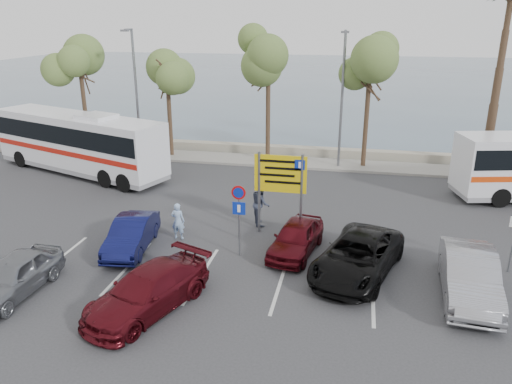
% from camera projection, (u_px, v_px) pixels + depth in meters
% --- Properties ---
extents(ground, '(120.00, 120.00, 0.00)m').
position_uv_depth(ground, '(240.00, 265.00, 18.85)').
color(ground, '#343436').
rests_on(ground, ground).
extents(kerb_strip, '(44.00, 2.40, 0.15)m').
position_uv_depth(kerb_strip, '(291.00, 162.00, 31.75)').
color(kerb_strip, gray).
rests_on(kerb_strip, ground).
extents(seawall, '(48.00, 0.80, 0.60)m').
position_uv_depth(seawall, '(295.00, 151.00, 33.51)').
color(seawall, '#9F967F').
rests_on(seawall, ground).
extents(sea, '(140.00, 140.00, 0.00)m').
position_uv_depth(sea, '(333.00, 78.00, 74.21)').
color(sea, '#42586B').
rests_on(sea, ground).
extents(tree_far_left, '(3.20, 3.20, 7.60)m').
position_uv_depth(tree_far_left, '(79.00, 57.00, 32.31)').
color(tree_far_left, '#382619').
rests_on(tree_far_left, kerb_strip).
extents(tree_left, '(3.20, 3.20, 7.20)m').
position_uv_depth(tree_left, '(167.00, 64.00, 31.28)').
color(tree_left, '#382619').
rests_on(tree_left, kerb_strip).
extents(tree_mid, '(3.20, 3.20, 8.00)m').
position_uv_depth(tree_mid, '(268.00, 55.00, 29.82)').
color(tree_mid, '#382619').
rests_on(tree_mid, kerb_strip).
extents(tree_right, '(3.20, 3.20, 7.40)m').
position_uv_depth(tree_right, '(370.00, 66.00, 28.85)').
color(tree_right, '#382619').
rests_on(tree_right, kerb_strip).
extents(street_lamp_left, '(0.45, 1.15, 8.01)m').
position_uv_depth(street_lamp_left, '(135.00, 87.00, 31.69)').
color(street_lamp_left, slate).
rests_on(street_lamp_left, kerb_strip).
extents(street_lamp_right, '(0.45, 1.15, 8.01)m').
position_uv_depth(street_lamp_right, '(342.00, 93.00, 29.21)').
color(street_lamp_right, slate).
rests_on(street_lamp_right, kerb_strip).
extents(direction_sign, '(2.20, 0.12, 3.60)m').
position_uv_depth(direction_sign, '(280.00, 180.00, 20.80)').
color(direction_sign, slate).
rests_on(direction_sign, ground).
extents(sign_no_stop, '(0.60, 0.08, 2.35)m').
position_uv_depth(sign_no_stop, '(239.00, 203.00, 20.64)').
color(sign_no_stop, slate).
rests_on(sign_no_stop, ground).
extents(sign_parking, '(0.50, 0.07, 2.25)m').
position_uv_depth(sign_parking, '(239.00, 221.00, 19.13)').
color(sign_parking, slate).
rests_on(sign_parking, ground).
extents(lane_markings, '(12.02, 4.20, 0.01)m').
position_uv_depth(lane_markings, '(203.00, 275.00, 18.15)').
color(lane_markings, silver).
rests_on(lane_markings, ground).
extents(coach_bus_left, '(12.00, 6.43, 3.70)m').
position_uv_depth(coach_bus_left, '(79.00, 145.00, 29.36)').
color(coach_bus_left, white).
rests_on(coach_bus_left, ground).
extents(car_silver_a, '(1.77, 4.03, 1.35)m').
position_uv_depth(car_silver_a, '(13.00, 276.00, 16.72)').
color(car_silver_a, slate).
rests_on(car_silver_a, ground).
extents(car_blue, '(1.87, 4.05, 1.29)m').
position_uv_depth(car_blue, '(132.00, 234.00, 19.96)').
color(car_blue, '#0E1143').
rests_on(car_blue, ground).
extents(car_maroon, '(3.49, 5.04, 1.36)m').
position_uv_depth(car_maroon, '(147.00, 291.00, 15.81)').
color(car_maroon, '#520D14').
rests_on(car_maroon, ground).
extents(car_red, '(2.17, 4.02, 1.30)m').
position_uv_depth(car_red, '(296.00, 238.00, 19.65)').
color(car_red, '#4A0A11').
rests_on(car_red, ground).
extents(suv_black, '(3.77, 5.58, 1.42)m').
position_uv_depth(suv_black, '(358.00, 256.00, 18.01)').
color(suv_black, black).
rests_on(suv_black, ground).
extents(car_silver_b, '(1.97, 4.81, 1.55)m').
position_uv_depth(car_silver_b, '(470.00, 276.00, 16.53)').
color(car_silver_b, gray).
rests_on(car_silver_b, ground).
extents(pedestrian_near, '(0.59, 0.39, 1.59)m').
position_uv_depth(pedestrian_near, '(178.00, 221.00, 20.87)').
color(pedestrian_near, '#96B4DA').
rests_on(pedestrian_near, ground).
extents(pedestrian_far, '(1.03, 1.17, 2.00)m').
position_uv_depth(pedestrian_far, '(261.00, 203.00, 22.26)').
color(pedestrian_far, '#333A4D').
rests_on(pedestrian_far, ground).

